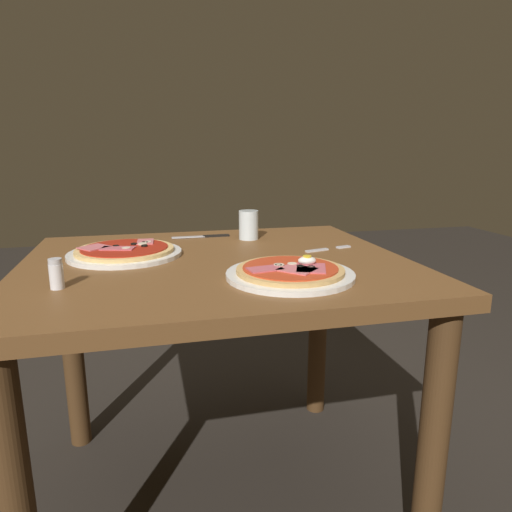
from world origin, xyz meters
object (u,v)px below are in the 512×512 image
pizza_across_left (125,252)px  salt_shaker (56,274)px  fork (325,249)px  knife (205,236)px  water_glass_near (249,227)px  pizza_foreground (291,272)px  dining_table (217,303)px

pizza_across_left → salt_shaker: size_ratio=4.70×
fork → knife: size_ratio=0.80×
pizza_across_left → water_glass_near: 0.42m
pizza_foreground → water_glass_near: water_glass_near is taller
dining_table → knife: bearing=88.0°
pizza_across_left → knife: bearing=40.4°
pizza_foreground → knife: pizza_foreground is taller
water_glass_near → pizza_foreground: bearing=-90.6°
water_glass_near → fork: bearing=-49.6°
pizza_across_left → fork: (0.57, -0.07, -0.01)m
water_glass_near → dining_table: bearing=-120.2°
pizza_foreground → knife: 0.55m
pizza_foreground → fork: (0.19, 0.25, -0.01)m
water_glass_near → pizza_across_left: bearing=-159.1°
water_glass_near → knife: (-0.14, 0.07, -0.04)m
pizza_across_left → dining_table: bearing=-23.4°
pizza_across_left → fork: bearing=-6.5°
dining_table → water_glass_near: bearing=59.8°
pizza_foreground → fork: bearing=53.2°
pizza_foreground → knife: bearing=104.0°
pizza_across_left → salt_shaker: bearing=-115.2°
pizza_across_left → knife: pizza_across_left is taller
fork → water_glass_near: bearing=130.4°
water_glass_near → salt_shaker: water_glass_near is taller
dining_table → salt_shaker: salt_shaker is taller
water_glass_near → fork: 0.29m
pizza_foreground → water_glass_near: (0.00, 0.47, 0.03)m
pizza_foreground → fork: pizza_foreground is taller
pizza_across_left → pizza_foreground: bearing=-39.3°
pizza_foreground → fork: 0.31m
fork → salt_shaker: bearing=-163.0°
water_glass_near → salt_shaker: size_ratio=1.42×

